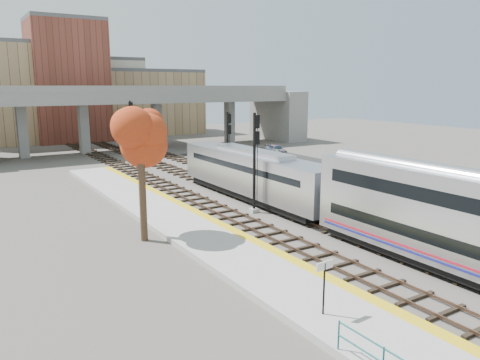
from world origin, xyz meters
TOP-DOWN VIEW (x-y plane):
  - ground at (0.00, 0.00)m, footprint 160.00×160.00m
  - platform at (-7.25, 0.00)m, footprint 4.50×60.00m
  - yellow_strip at (-5.35, 0.00)m, footprint 0.70×60.00m
  - tracks at (0.93, 12.50)m, footprint 10.70×95.00m
  - overpass at (4.92, 45.00)m, footprint 54.00×12.00m
  - buildings_far at (1.26, 66.57)m, footprint 43.00×21.00m
  - parking_lot at (14.00, 28.00)m, footprint 14.00×18.00m
  - locomotive at (1.00, 9.18)m, footprint 3.02×19.05m
  - signal_mast_near at (-1.10, 5.77)m, footprint 0.60×0.64m
  - signal_mast_mid at (3.00, 16.69)m, footprint 0.60×0.64m
  - signal_mast_far at (-1.10, 33.28)m, footprint 0.60×0.64m
  - station_sign at (-8.08, -9.74)m, footprint 0.90×0.11m
  - tree at (-10.60, 3.96)m, footprint 3.60×3.60m
  - car_a at (10.09, 25.37)m, footprint 2.53×3.60m
  - car_b at (13.30, 26.16)m, footprint 2.07×3.71m
  - car_c at (18.68, 29.91)m, footprint 2.06×4.25m

SIDE VIEW (x-z plane):
  - ground at x=0.00m, z-range 0.00..0.00m
  - parking_lot at x=14.00m, z-range 0.00..0.04m
  - tracks at x=0.93m, z-range -0.05..0.20m
  - platform at x=-7.25m, z-range 0.00..0.35m
  - yellow_strip at x=-5.35m, z-range 0.35..0.36m
  - car_a at x=10.09m, z-range 0.04..1.18m
  - car_b at x=13.30m, z-range 0.04..1.20m
  - car_c at x=18.68m, z-range 0.04..1.23m
  - station_sign at x=-8.08m, z-range 0.84..3.12m
  - locomotive at x=1.00m, z-range 0.23..4.33m
  - signal_mast_mid at x=3.00m, z-range -0.04..6.93m
  - signal_mast_near at x=-1.10m, z-range 0.06..7.63m
  - signal_mast_far at x=-1.10m, z-range 0.08..7.78m
  - overpass at x=4.92m, z-range 1.06..10.56m
  - tree at x=-10.60m, z-range 2.12..10.88m
  - buildings_far at x=1.26m, z-range -2.42..18.18m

